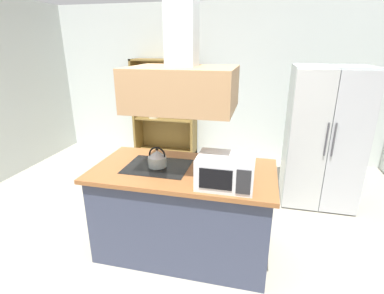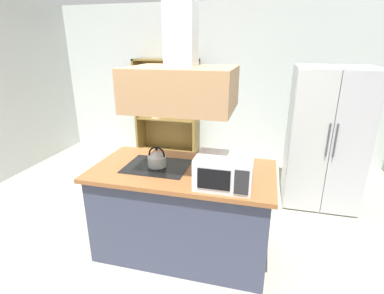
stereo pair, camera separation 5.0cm
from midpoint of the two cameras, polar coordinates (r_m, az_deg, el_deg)
ground_plane at (r=3.16m, az=-5.81°, el=-20.05°), size 7.80×7.80×0.00m
wall_back at (r=5.39m, az=4.86°, el=12.36°), size 6.00×0.12×2.70m
kitchen_island at (r=2.95m, az=-1.24°, el=-12.28°), size 1.71×0.91×0.90m
range_hood at (r=2.53m, az=-1.45°, el=13.92°), size 0.90×0.70×1.23m
refrigerator at (r=4.08m, az=24.93°, el=1.64°), size 0.90×0.77×1.77m
dish_cabinet at (r=5.49m, az=-4.51°, el=6.44°), size 1.14×0.40×1.77m
kettle at (r=2.79m, az=-6.41°, el=-2.19°), size 0.18×0.18×0.20m
cutting_board at (r=2.75m, az=8.33°, el=-4.29°), size 0.37×0.28×0.02m
microwave at (r=2.39m, az=6.92°, el=-4.77°), size 0.46×0.35×0.26m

